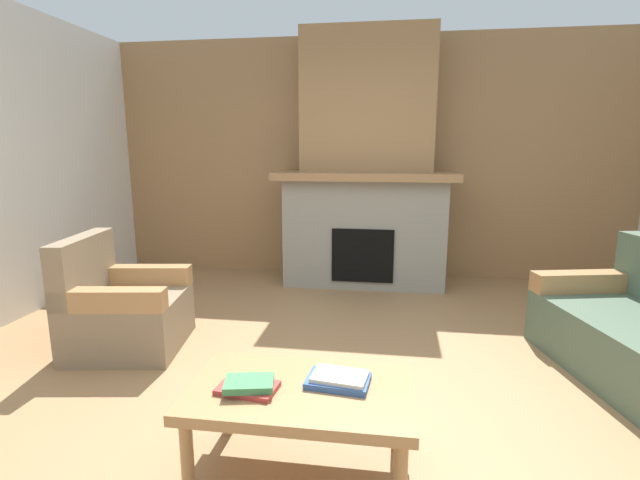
{
  "coord_description": "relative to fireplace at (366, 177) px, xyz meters",
  "views": [
    {
      "loc": [
        0.24,
        -2.43,
        1.48
      ],
      "look_at": [
        -0.28,
        1.13,
        0.76
      ],
      "focal_mm": 25.87,
      "sensor_mm": 36.0,
      "label": 1
    }
  ],
  "objects": [
    {
      "name": "armchair",
      "position": [
        -1.69,
        -2.04,
        -0.87
      ],
      "size": [
        0.86,
        0.86,
        0.85
      ],
      "color": "#847056",
      "rests_on": "ground"
    },
    {
      "name": "coffee_table",
      "position": [
        -0.12,
        -3.2,
        -0.79
      ],
      "size": [
        1.0,
        0.6,
        0.43
      ],
      "color": "#A87A4C",
      "rests_on": "ground"
    },
    {
      "name": "wall_back_wood_panel",
      "position": [
        0.0,
        0.38,
        0.19
      ],
      "size": [
        6.0,
        0.12,
        2.7
      ],
      "primitive_type": "cube",
      "color": "#997047",
      "rests_on": "ground"
    },
    {
      "name": "book_stack_center",
      "position": [
        0.04,
        -3.15,
        -0.71
      ],
      "size": [
        0.3,
        0.21,
        0.05
      ],
      "color": "#335699",
      "rests_on": "coffee_table"
    },
    {
      "name": "book_stack_near_edge",
      "position": [
        -0.34,
        -3.27,
        -0.71
      ],
      "size": [
        0.27,
        0.2,
        0.05
      ],
      "color": "#B23833",
      "rests_on": "coffee_table"
    },
    {
      "name": "ground",
      "position": [
        0.0,
        -2.62,
        -1.16
      ],
      "size": [
        9.0,
        9.0,
        0.0
      ],
      "primitive_type": "plane",
      "color": "#9E754C"
    },
    {
      "name": "fireplace",
      "position": [
        0.0,
        0.0,
        0.0
      ],
      "size": [
        1.9,
        0.82,
        2.7
      ],
      "color": "gray",
      "rests_on": "ground"
    }
  ]
}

